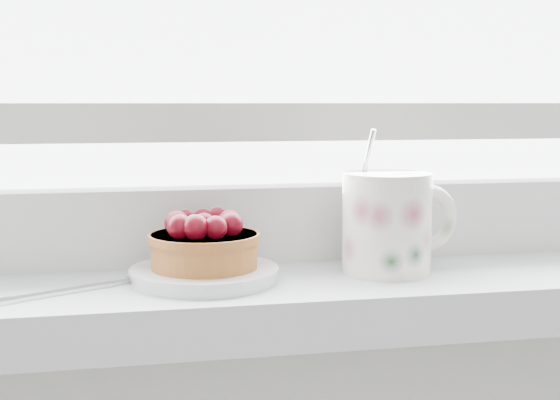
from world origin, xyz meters
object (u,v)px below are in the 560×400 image
object	(u,v)px
floral_mug	(390,221)
raspberry_tart	(204,242)
saucer	(205,275)
fork	(96,286)

from	to	relation	value
floral_mug	raspberry_tart	bearing A→B (deg)	-178.75
saucer	fork	bearing A→B (deg)	-177.35
saucer	fork	size ratio (longest dim) A/B	0.78
raspberry_tart	fork	distance (m)	0.09
raspberry_tart	floral_mug	xyz separation A→B (m)	(0.16, 0.00, 0.01)
saucer	raspberry_tart	size ratio (longest dim) A/B	1.34
saucer	floral_mug	distance (m)	0.17
raspberry_tart	floral_mug	distance (m)	0.16
raspberry_tart	fork	xyz separation A→B (m)	(-0.09, -0.00, -0.03)
floral_mug	fork	world-z (taller)	floral_mug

